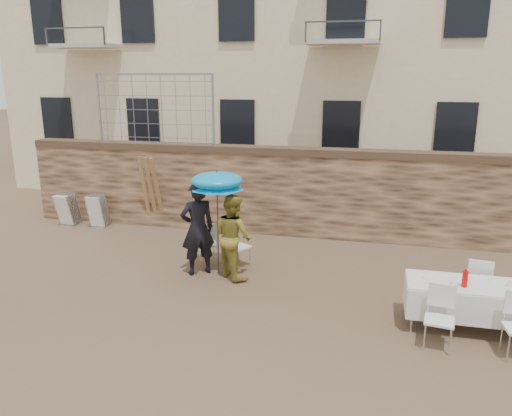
% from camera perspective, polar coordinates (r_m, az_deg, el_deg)
% --- Properties ---
extents(ground, '(80.00, 80.00, 0.00)m').
position_cam_1_polar(ground, '(8.63, -6.21, -12.58)').
color(ground, brown).
rests_on(ground, ground).
extents(stone_wall, '(13.00, 0.50, 2.20)m').
position_cam_1_polar(stone_wall, '(12.79, 1.24, 1.96)').
color(stone_wall, brown).
rests_on(stone_wall, ground).
extents(chain_link_fence, '(3.20, 0.06, 1.80)m').
position_cam_1_polar(chain_link_fence, '(13.46, -11.52, 10.93)').
color(chain_link_fence, gray).
rests_on(chain_link_fence, stone_wall).
extents(man_suit, '(0.84, 0.79, 1.93)m').
position_cam_1_polar(man_suit, '(10.18, -6.69, -2.36)').
color(man_suit, black).
rests_on(man_suit, ground).
extents(woman_dress, '(1.06, 1.04, 1.72)m').
position_cam_1_polar(woman_dress, '(9.98, -2.63, -3.25)').
color(woman_dress, gold).
rests_on(woman_dress, ground).
extents(umbrella, '(1.08, 1.08, 2.01)m').
position_cam_1_polar(umbrella, '(9.90, -4.48, 2.78)').
color(umbrella, '#3F3F44').
rests_on(umbrella, ground).
extents(couple_chair_left, '(0.66, 0.66, 0.96)m').
position_cam_1_polar(couple_chair_left, '(10.82, -5.61, -3.97)').
color(couple_chair_left, white).
rests_on(couple_chair_left, ground).
extents(couple_chair_right, '(0.66, 0.66, 0.96)m').
position_cam_1_polar(couple_chair_right, '(10.62, -2.03, -4.28)').
color(couple_chair_right, white).
rests_on(couple_chair_right, ground).
extents(banquet_table, '(2.10, 0.85, 0.78)m').
position_cam_1_polar(banquet_table, '(8.72, 23.82, -8.24)').
color(banquet_table, silver).
rests_on(banquet_table, ground).
extents(soda_bottle, '(0.09, 0.09, 0.26)m').
position_cam_1_polar(soda_bottle, '(8.48, 22.78, -7.50)').
color(soda_bottle, red).
rests_on(soda_bottle, banquet_table).
extents(table_chair_front_left, '(0.54, 0.54, 0.96)m').
position_cam_1_polar(table_chair_front_left, '(8.05, 20.23, -11.79)').
color(table_chair_front_left, white).
rests_on(table_chair_front_left, ground).
extents(table_chair_back, '(0.55, 0.55, 0.96)m').
position_cam_1_polar(table_chair_back, '(9.58, 24.07, -7.83)').
color(table_chair_back, white).
rests_on(table_chair_back, ground).
extents(chair_stack_left, '(0.46, 0.55, 0.92)m').
position_cam_1_polar(chair_stack_left, '(14.64, -20.31, 0.11)').
color(chair_stack_left, white).
rests_on(chair_stack_left, ground).
extents(chair_stack_right, '(0.46, 0.47, 0.92)m').
position_cam_1_polar(chair_stack_right, '(14.16, -17.28, -0.11)').
color(chair_stack_right, white).
rests_on(chair_stack_right, ground).
extents(wood_planks, '(0.70, 0.20, 2.00)m').
position_cam_1_polar(wood_planks, '(13.35, -11.39, 1.77)').
color(wood_planks, '#A37749').
rests_on(wood_planks, ground).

